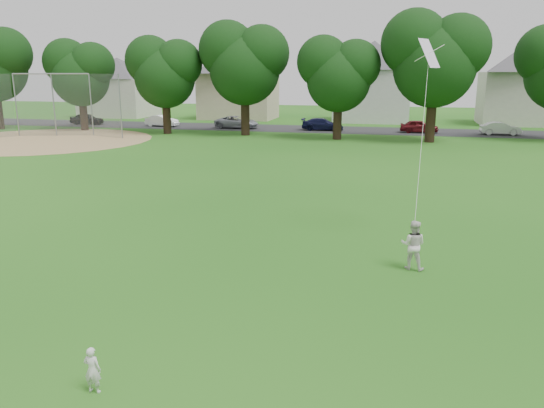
% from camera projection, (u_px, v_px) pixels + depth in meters
% --- Properties ---
extents(ground, '(160.00, 160.00, 0.00)m').
position_uv_depth(ground, '(252.00, 320.00, 12.35)').
color(ground, '#1B5613').
rests_on(ground, ground).
extents(street, '(90.00, 7.00, 0.01)m').
position_uv_depth(street, '(366.00, 130.00, 51.99)').
color(street, '#2D2D30').
rests_on(street, ground).
extents(dirt_infield, '(18.00, 18.00, 0.02)m').
position_uv_depth(dirt_infield, '(43.00, 140.00, 44.59)').
color(dirt_infield, '#9E7F51').
rests_on(dirt_infield, ground).
extents(toddler, '(0.33, 0.22, 0.89)m').
position_uv_depth(toddler, '(92.00, 370.00, 9.47)').
color(toddler, silver).
rests_on(toddler, ground).
extents(older_boy, '(0.79, 0.66, 1.47)m').
position_uv_depth(older_boy, '(413.00, 245.00, 15.37)').
color(older_boy, silver).
rests_on(older_boy, ground).
extents(kite, '(0.88, 2.20, 6.08)m').
position_uv_depth(kite, '(422.00, 139.00, 16.17)').
color(kite, white).
rests_on(kite, ground).
extents(baseball_backstop, '(11.85, 5.09, 5.43)m').
position_uv_depth(baseball_backstop, '(52.00, 106.00, 46.43)').
color(baseball_backstop, gray).
rests_on(baseball_backstop, ground).
extents(tree_row, '(81.84, 9.33, 10.75)m').
position_uv_depth(tree_row, '(382.00, 61.00, 44.04)').
color(tree_row, black).
rests_on(tree_row, ground).
extents(parked_cars, '(45.71, 2.07, 1.23)m').
position_uv_depth(parked_cars, '(274.00, 123.00, 52.92)').
color(parked_cars, black).
rests_on(parked_cars, ground).
extents(house_row, '(77.01, 14.13, 10.60)m').
position_uv_depth(house_row, '(396.00, 77.00, 59.63)').
color(house_row, silver).
rests_on(house_row, ground).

